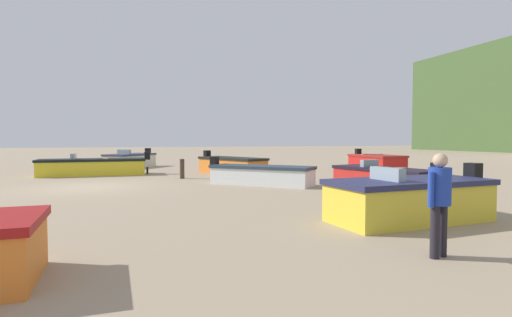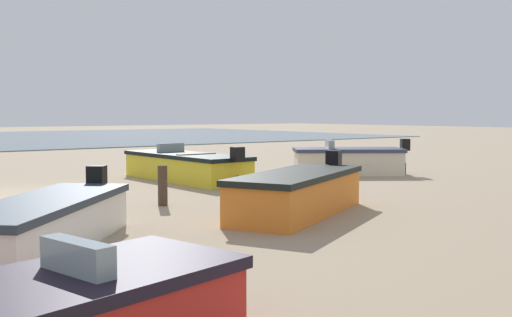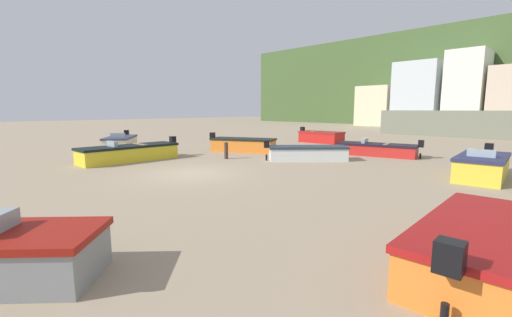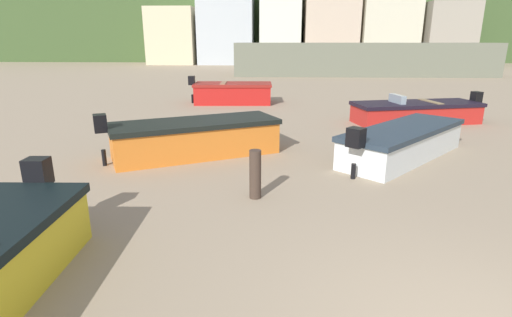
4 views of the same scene
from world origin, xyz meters
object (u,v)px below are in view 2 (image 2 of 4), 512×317
(boat_cream_6, at_px, (348,161))
(mooring_post_near_water, at_px, (163,186))
(boat_white_8, at_px, (45,223))
(boat_orange_4, at_px, (298,193))
(boat_yellow_1, at_px, (186,166))

(boat_cream_6, bearing_deg, mooring_post_near_water, 141.74)
(boat_white_8, bearing_deg, boat_cream_6, -113.75)
(boat_orange_4, bearing_deg, boat_cream_6, -79.01)
(boat_cream_6, distance_m, mooring_post_near_water, 8.73)
(boat_orange_4, height_order, mooring_post_near_water, boat_orange_4)
(mooring_post_near_water, bearing_deg, boat_white_8, 38.08)
(boat_cream_6, relative_size, boat_white_8, 0.98)
(boat_white_8, bearing_deg, mooring_post_near_water, -98.95)
(boat_yellow_1, height_order, boat_orange_4, boat_orange_4)
(boat_yellow_1, bearing_deg, boat_cream_6, -20.17)
(boat_yellow_1, bearing_deg, boat_orange_4, -103.23)
(mooring_post_near_water, bearing_deg, boat_cream_6, -164.23)
(boat_cream_6, bearing_deg, boat_orange_4, 163.22)
(boat_orange_4, height_order, boat_white_8, boat_orange_4)
(boat_white_8, relative_size, mooring_post_near_water, 4.36)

